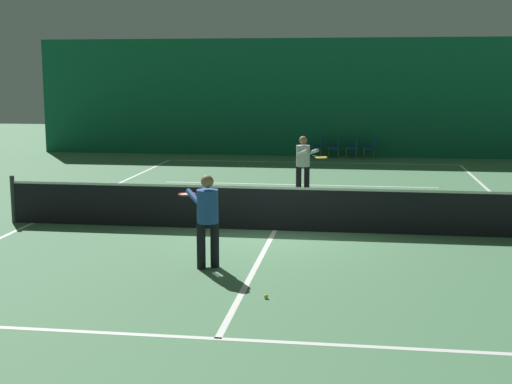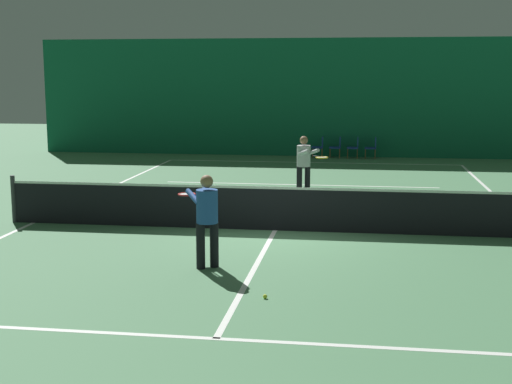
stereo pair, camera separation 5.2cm
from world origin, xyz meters
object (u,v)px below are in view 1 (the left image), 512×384
(player_near, at_px, (207,214))
(courtside_chair_2, at_px, (353,146))
(player_far, at_px, (304,161))
(courtside_chair_0, at_px, (318,146))
(courtside_chair_3, at_px, (371,146))
(tennis_ball, at_px, (266,296))
(courtside_chair_1, at_px, (336,146))
(tennis_net, at_px, (275,207))

(player_near, distance_m, courtside_chair_2, 16.79)
(player_far, bearing_deg, courtside_chair_2, 138.37)
(courtside_chair_0, distance_m, courtside_chair_3, 2.09)
(player_near, relative_size, courtside_chair_2, 1.94)
(courtside_chair_0, height_order, tennis_ball, courtside_chair_0)
(courtside_chair_1, xyz_separation_m, courtside_chair_2, (0.70, 0.00, 0.00))
(courtside_chair_1, bearing_deg, tennis_ball, -1.49)
(courtside_chair_2, distance_m, tennis_ball, 18.25)
(courtside_chair_1, relative_size, tennis_ball, 12.73)
(player_near, height_order, player_far, player_far)
(courtside_chair_0, bearing_deg, player_near, -3.50)
(player_near, relative_size, courtside_chair_3, 1.94)
(player_far, bearing_deg, tennis_ball, -32.54)
(player_near, xyz_separation_m, courtside_chair_2, (2.41, 16.61, -0.46))
(courtside_chair_2, relative_size, tennis_ball, 12.73)
(courtside_chair_0, distance_m, courtside_chair_1, 0.70)
(player_far, distance_m, courtside_chair_2, 9.09)
(courtside_chair_2, bearing_deg, courtside_chair_3, 90.00)
(courtside_chair_0, bearing_deg, courtside_chair_2, 90.00)
(tennis_net, height_order, player_far, player_far)
(courtside_chair_2, xyz_separation_m, courtside_chair_3, (0.70, 0.00, 0.00))
(courtside_chair_2, bearing_deg, player_far, -8.26)
(tennis_ball, bearing_deg, courtside_chair_2, 86.32)
(player_near, distance_m, tennis_ball, 2.22)
(player_near, relative_size, player_far, 0.99)
(courtside_chair_0, bearing_deg, courtside_chair_3, 90.00)
(player_far, distance_m, courtside_chair_0, 8.99)
(courtside_chair_0, distance_m, courtside_chair_2, 1.39)
(player_near, height_order, courtside_chair_3, player_near)
(tennis_net, relative_size, courtside_chair_2, 14.29)
(tennis_net, relative_size, player_near, 7.37)
(courtside_chair_3, relative_size, tennis_ball, 12.73)
(courtside_chair_0, xyz_separation_m, tennis_ball, (0.22, -18.20, -0.45))
(tennis_net, height_order, courtside_chair_1, tennis_net)
(player_near, distance_m, courtside_chair_3, 16.90)
(player_near, xyz_separation_m, courtside_chair_1, (1.71, 16.61, -0.46))
(tennis_net, relative_size, courtside_chair_0, 14.29)
(tennis_net, distance_m, courtside_chair_1, 13.55)
(courtside_chair_3, distance_m, tennis_ball, 18.30)
(courtside_chair_0, distance_m, tennis_ball, 18.21)
(courtside_chair_0, relative_size, courtside_chair_3, 1.00)
(courtside_chair_3, height_order, tennis_ball, courtside_chair_3)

